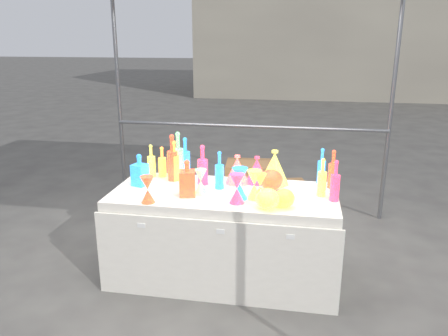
% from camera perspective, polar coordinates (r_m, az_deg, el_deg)
% --- Properties ---
extents(ground, '(80.00, 80.00, 0.00)m').
position_cam_1_polar(ground, '(3.84, 0.00, -13.73)').
color(ground, slate).
rests_on(ground, ground).
extents(display_table, '(1.84, 0.83, 0.75)m').
position_cam_1_polar(display_table, '(3.65, -0.03, -8.73)').
color(display_table, white).
rests_on(display_table, ground).
extents(background_building, '(14.00, 6.00, 6.00)m').
position_cam_1_polar(background_building, '(17.62, 22.58, 18.91)').
color(background_building, '#B2A994').
rests_on(background_building, ground).
extents(cardboard_box_closed, '(0.66, 0.51, 0.46)m').
position_cam_1_polar(cardboard_box_closed, '(5.47, 3.59, -1.61)').
color(cardboard_box_closed, '#B38050').
rests_on(cardboard_box_closed, ground).
extents(cardboard_box_flat, '(0.75, 0.63, 0.06)m').
position_cam_1_polar(cardboard_box_flat, '(5.94, 7.67, -2.26)').
color(cardboard_box_flat, '#B38050').
rests_on(cardboard_box_flat, ground).
extents(bottle_0, '(0.09, 0.09, 0.27)m').
position_cam_1_polar(bottle_0, '(3.90, -8.08, 0.83)').
color(bottle_0, red).
rests_on(bottle_0, display_table).
extents(bottle_1, '(0.10, 0.10, 0.36)m').
position_cam_1_polar(bottle_1, '(3.88, -5.07, 1.45)').
color(bottle_1, '#188834').
rests_on(bottle_1, display_table).
extents(bottle_2, '(0.09, 0.09, 0.41)m').
position_cam_1_polar(bottle_2, '(3.77, -6.75, 1.35)').
color(bottle_2, orange).
rests_on(bottle_2, display_table).
extents(bottle_3, '(0.09, 0.09, 0.34)m').
position_cam_1_polar(bottle_3, '(3.66, -2.81, 0.44)').
color(bottle_3, '#2137C5').
rests_on(bottle_3, display_table).
extents(bottle_4, '(0.07, 0.07, 0.29)m').
position_cam_1_polar(bottle_4, '(3.90, -9.48, 0.94)').
color(bottle_4, '#126373').
rests_on(bottle_4, display_table).
extents(bottle_5, '(0.10, 0.10, 0.42)m').
position_cam_1_polar(bottle_5, '(3.82, -5.99, 1.68)').
color(bottle_5, '#B0238D').
rests_on(bottle_5, display_table).
extents(bottle_6, '(0.10, 0.10, 0.35)m').
position_cam_1_polar(bottle_6, '(3.77, -6.55, 0.99)').
color(bottle_6, red).
rests_on(bottle_6, display_table).
extents(bottle_7, '(0.09, 0.09, 0.32)m').
position_cam_1_polar(bottle_7, '(3.55, -0.59, -0.26)').
color(bottle_7, '#188834').
rests_on(bottle_7, display_table).
extents(decanter_1, '(0.15, 0.15, 0.29)m').
position_cam_1_polar(decanter_1, '(3.40, -4.83, -1.30)').
color(decanter_1, orange).
rests_on(decanter_1, display_table).
extents(decanter_2, '(0.14, 0.14, 0.27)m').
position_cam_1_polar(decanter_2, '(3.70, -10.96, -0.23)').
color(decanter_2, '#188834').
rests_on(decanter_2, display_table).
extents(hourglass_0, '(0.12, 0.12, 0.21)m').
position_cam_1_polar(hourglass_0, '(3.31, -9.95, -2.79)').
color(hourglass_0, orange).
rests_on(hourglass_0, display_table).
extents(hourglass_1, '(0.14, 0.14, 0.23)m').
position_cam_1_polar(hourglass_1, '(3.25, 1.69, -2.71)').
color(hourglass_1, '#2137C5').
rests_on(hourglass_1, display_table).
extents(hourglass_2, '(0.13, 0.13, 0.23)m').
position_cam_1_polar(hourglass_2, '(3.34, 3.96, -2.18)').
color(hourglass_2, '#126373').
rests_on(hourglass_2, display_table).
extents(hourglass_3, '(0.10, 0.10, 0.19)m').
position_cam_1_polar(hourglass_3, '(3.48, -3.06, -1.70)').
color(hourglass_3, '#B0238D').
rests_on(hourglass_3, display_table).
extents(hourglass_4, '(0.12, 0.12, 0.20)m').
position_cam_1_polar(hourglass_4, '(3.35, 4.72, -2.38)').
color(hourglass_4, red).
rests_on(hourglass_4, display_table).
extents(hourglass_5, '(0.13, 0.13, 0.25)m').
position_cam_1_polar(hourglass_5, '(3.33, 2.08, -2.02)').
color(hourglass_5, '#188834').
rests_on(hourglass_5, display_table).
extents(globe_0, '(0.20, 0.20, 0.12)m').
position_cam_1_polar(globe_0, '(3.21, 7.88, -4.07)').
color(globe_0, red).
rests_on(globe_0, display_table).
extents(globe_1, '(0.18, 0.18, 0.14)m').
position_cam_1_polar(globe_1, '(3.16, 5.72, -4.18)').
color(globe_1, '#126373').
rests_on(globe_1, display_table).
extents(globe_2, '(0.24, 0.24, 0.15)m').
position_cam_1_polar(globe_2, '(3.56, 6.21, -1.69)').
color(globe_2, orange).
rests_on(globe_2, display_table).
extents(lampshade_1, '(0.21, 0.21, 0.24)m').
position_cam_1_polar(lampshade_1, '(3.69, 1.75, -0.15)').
color(lampshade_1, yellow).
rests_on(lampshade_1, display_table).
extents(lampshade_2, '(0.20, 0.20, 0.23)m').
position_cam_1_polar(lampshade_2, '(3.71, 4.31, -0.21)').
color(lampshade_2, '#2137C5').
rests_on(lampshade_2, display_table).
extents(lampshade_3, '(0.27, 0.27, 0.29)m').
position_cam_1_polar(lampshade_3, '(3.69, 6.60, 0.12)').
color(lampshade_3, '#126373').
rests_on(lampshade_3, display_table).
extents(bottle_8, '(0.09, 0.09, 0.31)m').
position_cam_1_polar(bottle_8, '(3.77, 12.63, 0.27)').
color(bottle_8, '#188834').
rests_on(bottle_8, display_table).
extents(bottle_9, '(0.09, 0.09, 0.32)m').
position_cam_1_polar(bottle_9, '(3.67, 14.03, -0.13)').
color(bottle_9, orange).
rests_on(bottle_9, display_table).
extents(bottle_10, '(0.09, 0.09, 0.32)m').
position_cam_1_polar(bottle_10, '(3.38, 14.32, -1.60)').
color(bottle_10, '#2137C5').
rests_on(bottle_10, display_table).
extents(bottle_11, '(0.09, 0.09, 0.30)m').
position_cam_1_polar(bottle_11, '(3.47, 12.70, -1.17)').
color(bottle_11, '#126373').
rests_on(bottle_11, display_table).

